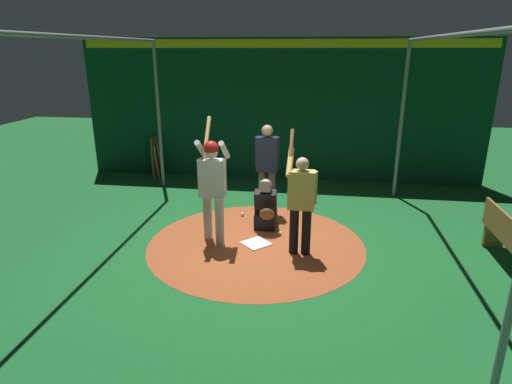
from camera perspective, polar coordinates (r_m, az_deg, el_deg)
ground_plane at (r=7.49m, az=-0.00°, el=-6.91°), size 26.05×26.05×0.00m
dirt_circle at (r=7.49m, az=-0.00°, el=-6.89°), size 3.75×3.75×0.01m
home_plate at (r=7.49m, az=-0.00°, el=-6.82°), size 0.59×0.59×0.01m
batter at (r=7.22m, az=-5.84°, el=1.35°), size 0.68×0.49×2.14m
catcher at (r=7.98m, az=1.30°, el=-2.31°), size 0.58×0.40×0.97m
umpire at (r=8.61m, az=1.47°, el=3.74°), size 0.23×0.49×1.81m
visitor at (r=6.85m, az=5.98°, el=-0.96°), size 0.54×0.50×2.01m
back_wall at (r=10.97m, az=3.16°, el=10.83°), size 0.22×10.05×3.49m
cage_frame at (r=6.82m, az=-0.00°, el=11.54°), size 6.19×5.63×3.43m
bat_rack at (r=11.70m, az=-13.02°, el=4.56°), size 0.58×0.20×1.05m
bench at (r=7.63m, az=30.72°, el=-5.55°), size 1.67×0.36×0.85m
baseball_0 at (r=8.06m, az=6.44°, el=-4.80°), size 0.07×0.07×0.07m
baseball_1 at (r=8.68m, az=-1.83°, el=-2.96°), size 0.07×0.07×0.07m
baseball_2 at (r=7.81m, az=3.17°, el=-5.49°), size 0.07×0.07×0.07m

